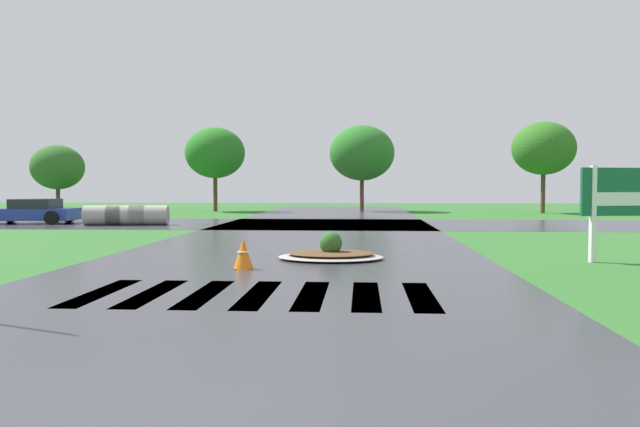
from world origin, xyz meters
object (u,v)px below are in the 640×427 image
at_px(estate_billboard, 635,196).
at_px(median_island, 331,254).
at_px(car_blue_compact, 32,212).
at_px(traffic_cone, 243,254).
at_px(drainage_pipe_stack, 126,215).

distance_m(estate_billboard, median_island, 7.44).
bearing_deg(car_blue_compact, traffic_cone, 126.89).
height_order(median_island, car_blue_compact, car_blue_compact).
distance_m(median_island, car_blue_compact, 20.16).
relative_size(median_island, car_blue_compact, 0.60).
height_order(drainage_pipe_stack, traffic_cone, drainage_pipe_stack).
height_order(estate_billboard, traffic_cone, estate_billboard).
bearing_deg(car_blue_compact, estate_billboard, 145.51).
xyz_separation_m(estate_billboard, drainage_pipe_stack, (-17.29, 12.49, -1.10)).
relative_size(estate_billboard, drainage_pipe_stack, 0.73).
distance_m(car_blue_compact, drainage_pipe_stack, 5.05).
relative_size(estate_billboard, median_island, 1.09).
xyz_separation_m(estate_billboard, median_island, (-7.31, -0.13, -1.42)).
bearing_deg(drainage_pipe_stack, median_island, -51.64).
bearing_deg(traffic_cone, median_island, 47.09).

